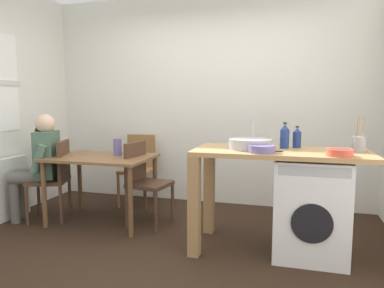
% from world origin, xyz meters
% --- Properties ---
extents(ground_plane, '(5.46, 5.46, 0.00)m').
position_xyz_m(ground_plane, '(0.00, 0.00, 0.00)').
color(ground_plane, black).
extents(wall_back, '(4.60, 0.10, 2.70)m').
position_xyz_m(wall_back, '(0.00, 1.75, 1.35)').
color(wall_back, silver).
rests_on(wall_back, ground_plane).
extents(dining_table, '(1.10, 0.76, 0.74)m').
position_xyz_m(dining_table, '(-0.93, 0.62, 0.64)').
color(dining_table, brown).
rests_on(dining_table, ground_plane).
extents(chair_person_seat, '(0.51, 0.51, 0.90)m').
position_xyz_m(chair_person_seat, '(-1.48, 0.54, 0.51)').
color(chair_person_seat, '#4C3323').
rests_on(chair_person_seat, ground_plane).
extents(chair_opposite, '(0.46, 0.46, 0.90)m').
position_xyz_m(chair_opposite, '(-0.45, 0.68, 0.51)').
color(chair_opposite, '#4C3323').
rests_on(chair_opposite, ground_plane).
extents(chair_spare_by_wall, '(0.42, 0.42, 0.90)m').
position_xyz_m(chair_spare_by_wall, '(-0.83, 1.39, 0.51)').
color(chair_spare_by_wall, olive).
rests_on(chair_spare_by_wall, ground_plane).
extents(seated_person, '(0.57, 0.54, 1.20)m').
position_xyz_m(seated_person, '(-1.63, 0.49, 0.67)').
color(seated_person, '#595651').
rests_on(seated_person, ground_plane).
extents(kitchen_counter, '(1.50, 0.68, 0.92)m').
position_xyz_m(kitchen_counter, '(0.78, 0.33, 0.76)').
color(kitchen_counter, tan).
rests_on(kitchen_counter, ground_plane).
extents(washing_machine, '(0.60, 0.61, 0.86)m').
position_xyz_m(washing_machine, '(1.25, 0.33, 0.43)').
color(washing_machine, white).
rests_on(washing_machine, ground_plane).
extents(sink_basin, '(0.38, 0.38, 0.09)m').
position_xyz_m(sink_basin, '(0.73, 0.33, 0.97)').
color(sink_basin, '#9EA0A5').
rests_on(sink_basin, kitchen_counter).
extents(tap, '(0.02, 0.02, 0.28)m').
position_xyz_m(tap, '(0.73, 0.51, 1.06)').
color(tap, '#B2B2B7').
rests_on(tap, kitchen_counter).
extents(bottle_tall_green, '(0.08, 0.08, 0.23)m').
position_xyz_m(bottle_tall_green, '(1.02, 0.45, 1.03)').
color(bottle_tall_green, navy).
rests_on(bottle_tall_green, kitchen_counter).
extents(bottle_squat_brown, '(0.07, 0.07, 0.20)m').
position_xyz_m(bottle_squat_brown, '(1.13, 0.54, 1.01)').
color(bottle_squat_brown, navy).
rests_on(bottle_squat_brown, kitchen_counter).
extents(mixing_bowl, '(0.22, 0.22, 0.06)m').
position_xyz_m(mixing_bowl, '(0.84, 0.13, 0.95)').
color(mixing_bowl, slate).
rests_on(mixing_bowl, kitchen_counter).
extents(utensil_crock, '(0.11, 0.11, 0.30)m').
position_xyz_m(utensil_crock, '(1.62, 0.38, 0.99)').
color(utensil_crock, gray).
rests_on(utensil_crock, kitchen_counter).
extents(colander, '(0.20, 0.20, 0.06)m').
position_xyz_m(colander, '(1.44, 0.11, 0.95)').
color(colander, '#D84C38').
rests_on(colander, kitchen_counter).
extents(vase, '(0.09, 0.09, 0.19)m').
position_xyz_m(vase, '(-0.78, 0.72, 0.84)').
color(vase, slate).
rests_on(vase, dining_table).
extents(scissors, '(0.15, 0.06, 0.01)m').
position_xyz_m(scissors, '(0.94, 0.23, 0.92)').
color(scissors, '#B2B2B7').
rests_on(scissors, kitchen_counter).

